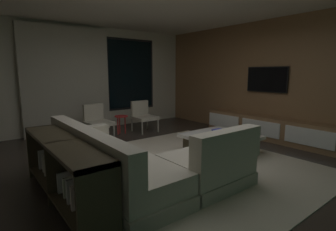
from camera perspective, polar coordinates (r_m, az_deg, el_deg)
floor at (r=4.25m, az=1.51°, el=-11.32°), size 9.20×9.20×0.00m
back_wall_with_window at (r=7.12m, az=-17.90°, el=7.72°), size 6.60×0.30×2.70m
media_wall at (r=6.38m, az=23.46°, el=7.29°), size 0.12×7.80×2.70m
area_rug at (r=4.40m, az=5.94°, el=-10.56°), size 3.20×3.80×0.01m
sectional_couch at (r=3.56m, az=-6.91°, el=-10.64°), size 1.98×2.50×0.82m
coffee_table at (r=4.96m, az=11.53°, el=-6.14°), size 1.16×1.16×0.36m
book_stack_on_coffee_table at (r=4.98m, az=11.11°, el=-3.59°), size 0.26×0.23×0.08m
accent_chair_near_window at (r=6.68m, az=-5.57°, el=0.21°), size 0.54×0.56×0.78m
accent_chair_by_curtain at (r=6.19m, az=-15.48°, el=-0.84°), size 0.59×0.61×0.78m
side_stool at (r=6.44m, az=-10.33°, el=-0.80°), size 0.32×0.32×0.46m
media_console at (r=6.28m, az=21.12°, el=-2.69°), size 0.46×3.10×0.52m
mounted_tv at (r=6.41m, az=21.02°, el=7.45°), size 0.05×1.00×0.58m
console_table_behind_couch at (r=3.29m, az=-22.15°, el=-10.71°), size 0.40×2.10×0.74m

